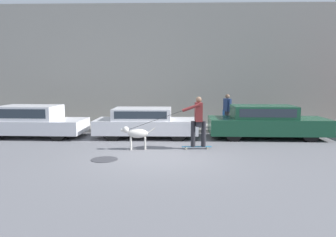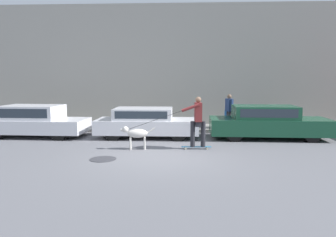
# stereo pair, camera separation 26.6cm
# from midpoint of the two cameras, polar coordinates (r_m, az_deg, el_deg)

# --- Properties ---
(ground_plane) EXTENTS (36.00, 36.00, 0.00)m
(ground_plane) POSITION_cam_midpoint_polar(r_m,az_deg,el_deg) (9.92, -2.27, -6.67)
(ground_plane) COLOR slate
(back_wall) EXTENTS (32.00, 0.30, 5.92)m
(back_wall) POSITION_cam_midpoint_polar(r_m,az_deg,el_deg) (16.18, -0.78, 9.10)
(back_wall) COLOR gray
(back_wall) RESTS_ON ground_plane
(sidewalk_curb) EXTENTS (30.00, 1.95, 0.16)m
(sidewalk_curb) POSITION_cam_midpoint_polar(r_m,az_deg,el_deg) (15.19, -0.93, -1.65)
(sidewalk_curb) COLOR gray
(sidewalk_curb) RESTS_ON ground_plane
(parked_car_0) EXTENTS (4.10, 1.89, 1.27)m
(parked_car_0) POSITION_cam_midpoint_polar(r_m,az_deg,el_deg) (14.29, -22.97, -0.51)
(parked_car_0) COLOR black
(parked_car_0) RESTS_ON ground_plane
(parked_car_1) EXTENTS (4.04, 1.68, 1.18)m
(parked_car_1) POSITION_cam_midpoint_polar(r_m,az_deg,el_deg) (13.08, -4.53, -0.76)
(parked_car_1) COLOR black
(parked_car_1) RESTS_ON ground_plane
(parked_car_2) EXTENTS (4.59, 1.82, 1.29)m
(parked_car_2) POSITION_cam_midpoint_polar(r_m,az_deg,el_deg) (13.44, 16.17, -0.63)
(parked_car_2) COLOR black
(parked_car_2) RESTS_ON ground_plane
(dog) EXTENTS (1.13, 0.37, 0.77)m
(dog) POSITION_cam_midpoint_polar(r_m,az_deg,el_deg) (10.90, -6.21, -2.70)
(dog) COLOR beige
(dog) RESTS_ON ground_plane
(skateboarder) EXTENTS (2.85, 0.63, 1.75)m
(skateboarder) POSITION_cam_midpoint_polar(r_m,az_deg,el_deg) (10.87, 4.55, -0.17)
(skateboarder) COLOR beige
(skateboarder) RESTS_ON ground_plane
(pedestrian_with_bag) EXTENTS (0.32, 0.66, 1.51)m
(pedestrian_with_bag) POSITION_cam_midpoint_polar(r_m,az_deg,el_deg) (14.77, 9.74, 1.55)
(pedestrian_with_bag) COLOR #28282D
(pedestrian_with_bag) RESTS_ON sidewalk_curb
(manhole_cover) EXTENTS (0.77, 0.77, 0.01)m
(manhole_cover) POSITION_cam_midpoint_polar(r_m,az_deg,el_deg) (9.76, -11.79, -6.99)
(manhole_cover) COLOR #38383D
(manhole_cover) RESTS_ON ground_plane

